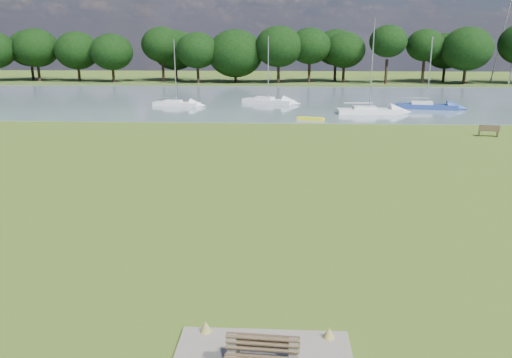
# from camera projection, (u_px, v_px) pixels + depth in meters

# --- Properties ---
(ground) EXTENTS (220.00, 220.00, 0.00)m
(ground) POSITION_uv_depth(u_px,v_px,m) (274.00, 193.00, 24.76)
(ground) COLOR olive
(river) EXTENTS (220.00, 40.00, 0.10)m
(river) POSITION_uv_depth(u_px,v_px,m) (280.00, 100.00, 65.21)
(river) COLOR slate
(river) RESTS_ON ground
(far_bank) EXTENTS (220.00, 20.00, 0.40)m
(far_bank) POSITION_uv_depth(u_px,v_px,m) (281.00, 82.00, 94.10)
(far_bank) COLOR #4C6626
(far_bank) RESTS_ON ground
(bench_pair) EXTENTS (1.71, 1.07, 0.89)m
(bench_pair) POSITION_uv_depth(u_px,v_px,m) (263.00, 354.00, 11.15)
(bench_pair) COLOR gray
(bench_pair) RESTS_ON concrete_pad
(riverbank_bench) EXTENTS (1.59, 0.81, 0.94)m
(riverbank_bench) POSITION_uv_depth(u_px,v_px,m) (489.00, 131.00, 39.42)
(riverbank_bench) COLOR brown
(riverbank_bench) RESTS_ON ground
(kayak) EXTENTS (2.65, 1.49, 0.26)m
(kayak) POSITION_uv_depth(u_px,v_px,m) (311.00, 119.00, 47.66)
(kayak) COLOR #F4F51F
(kayak) RESTS_ON river
(tree_line) EXTENTS (131.92, 8.91, 10.79)m
(tree_line) POSITION_uv_depth(u_px,v_px,m) (256.00, 47.00, 88.79)
(tree_line) COLOR black
(tree_line) RESTS_ON far_bank
(sailboat_1) EXTENTS (6.50, 4.00, 7.89)m
(sailboat_1) POSITION_uv_depth(u_px,v_px,m) (267.00, 100.00, 60.65)
(sailboat_1) COLOR white
(sailboat_1) RESTS_ON river
(sailboat_2) EXTENTS (6.72, 2.96, 7.77)m
(sailboat_2) POSITION_uv_depth(u_px,v_px,m) (426.00, 105.00, 55.49)
(sailboat_2) COLOR navy
(sailboat_2) RESTS_ON river
(sailboat_3) EXTENTS (6.66, 2.19, 9.53)m
(sailboat_3) POSITION_uv_depth(u_px,v_px,m) (369.00, 109.00, 51.84)
(sailboat_3) COLOR white
(sailboat_3) RESTS_ON river
(sailboat_4) EXTENTS (5.69, 2.69, 7.50)m
(sailboat_4) POSITION_uv_depth(u_px,v_px,m) (176.00, 102.00, 58.22)
(sailboat_4) COLOR white
(sailboat_4) RESTS_ON river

